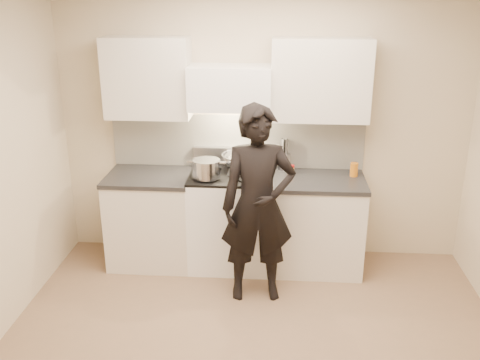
% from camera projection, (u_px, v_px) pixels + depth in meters
% --- Properties ---
extents(ground_plane, '(4.00, 4.00, 0.00)m').
position_uv_depth(ground_plane, '(252.00, 354.00, 4.07)').
color(ground_plane, '#82634A').
extents(room_shell, '(4.04, 3.54, 2.70)m').
position_uv_depth(room_shell, '(249.00, 138.00, 3.87)').
color(room_shell, beige).
rests_on(room_shell, ground).
extents(stove, '(0.76, 0.65, 0.96)m').
position_uv_depth(stove, '(230.00, 219.00, 5.26)').
color(stove, white).
rests_on(stove, ground).
extents(counter_right, '(0.92, 0.67, 0.92)m').
position_uv_depth(counter_right, '(314.00, 223.00, 5.21)').
color(counter_right, silver).
rests_on(counter_right, ground).
extents(counter_left, '(0.82, 0.67, 0.92)m').
position_uv_depth(counter_left, '(152.00, 218.00, 5.32)').
color(counter_left, silver).
rests_on(counter_left, ground).
extents(wok, '(0.38, 0.47, 0.31)m').
position_uv_depth(wok, '(241.00, 159.00, 5.15)').
color(wok, silver).
rests_on(wok, stove).
extents(stock_pot, '(0.36, 0.27, 0.17)m').
position_uv_depth(stock_pot, '(206.00, 169.00, 4.94)').
color(stock_pot, silver).
rests_on(stock_pot, stove).
extents(utensil_crock, '(0.12, 0.12, 0.32)m').
position_uv_depth(utensil_crock, '(284.00, 160.00, 5.27)').
color(utensil_crock, '#B0AFB7').
rests_on(utensil_crock, counter_right).
extents(spice_jar, '(0.04, 0.04, 0.09)m').
position_uv_depth(spice_jar, '(292.00, 169.00, 5.18)').
color(spice_jar, orange).
rests_on(spice_jar, counter_right).
extents(oil_glass, '(0.08, 0.08, 0.13)m').
position_uv_depth(oil_glass, '(354.00, 170.00, 5.10)').
color(oil_glass, '#C26A14').
rests_on(oil_glass, counter_right).
extents(person, '(0.69, 0.50, 1.74)m').
position_uv_depth(person, '(258.00, 205.00, 4.56)').
color(person, black).
rests_on(person, ground).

